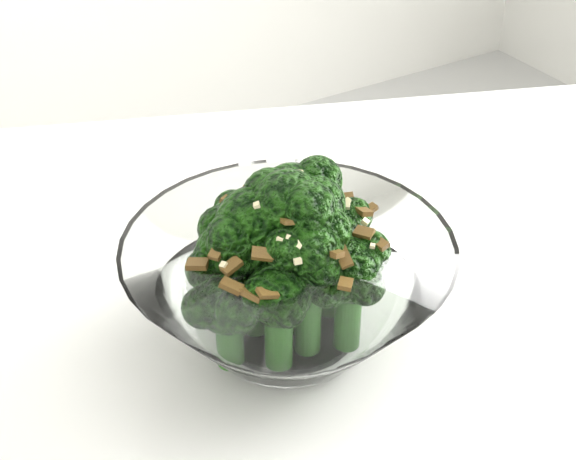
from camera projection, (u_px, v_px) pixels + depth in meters
broccoli_dish at (287, 278)px, 0.52m from camera, size 0.20×0.20×0.12m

